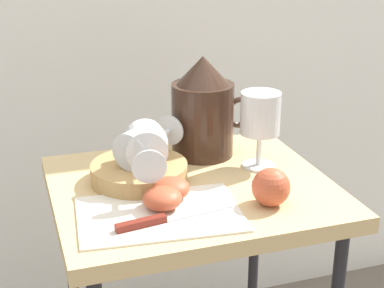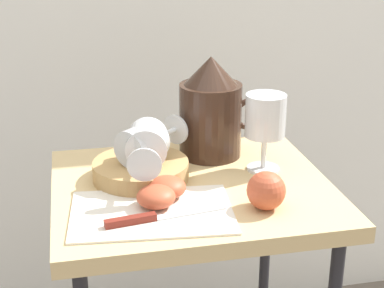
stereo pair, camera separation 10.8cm
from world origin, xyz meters
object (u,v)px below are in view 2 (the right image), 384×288
object	(u,v)px
pitcher	(211,116)
wine_glass_tipped_near	(144,143)
apple_half_right	(167,187)
apple_whole	(266,191)
basket_tray	(141,170)
knife	(148,218)
table	(192,220)
apple_half_left	(156,197)
wine_glass_upright	(265,120)
wine_glass_tipped_far	(147,144)

from	to	relation	value
pitcher	wine_glass_tipped_near	xyz separation A→B (m)	(-0.15, -0.09, -0.01)
apple_half_right	apple_whole	xyz separation A→B (m)	(0.16, -0.07, 0.01)
basket_tray	apple_whole	size ratio (longest dim) A/B	2.72
apple_whole	knife	bearing A→B (deg)	-177.30
wine_glass_tipped_near	knife	distance (m)	0.19
table	apple_half_left	bearing A→B (deg)	-133.62
table	basket_tray	bearing A→B (deg)	153.80
wine_glass_tipped_near	knife	bearing A→B (deg)	-95.79
basket_tray	apple_half_left	size ratio (longest dim) A/B	2.72
table	apple_whole	xyz separation A→B (m)	(0.10, -0.12, 0.11)
wine_glass_upright	wine_glass_tipped_far	distance (m)	0.23
table	basket_tray	world-z (taller)	basket_tray
pitcher	apple_whole	size ratio (longest dim) A/B	3.12
table	wine_glass_tipped_far	bearing A→B (deg)	156.70
basket_tray	wine_glass_upright	world-z (taller)	wine_glass_upright
table	wine_glass_upright	size ratio (longest dim) A/B	4.37
wine_glass_tipped_near	apple_whole	xyz separation A→B (m)	(0.18, -0.17, -0.04)
apple_half_left	pitcher	bearing A→B (deg)	56.03
table	apple_half_right	xyz separation A→B (m)	(-0.06, -0.05, 0.10)
wine_glass_upright	wine_glass_tipped_far	world-z (taller)	wine_glass_upright
wine_glass_upright	knife	world-z (taller)	wine_glass_upright
knife	wine_glass_tipped_near	bearing A→B (deg)	84.21
basket_tray	wine_glass_tipped_near	xyz separation A→B (m)	(0.01, 0.00, 0.05)
wine_glass_tipped_far	apple_whole	bearing A→B (deg)	-40.66
pitcher	wine_glass_upright	xyz separation A→B (m)	(0.08, -0.10, 0.02)
wine_glass_tipped_near	apple_half_left	distance (m)	0.14
apple_whole	pitcher	bearing A→B (deg)	97.61
wine_glass_tipped_near	wine_glass_tipped_far	distance (m)	0.01
pitcher	wine_glass_tipped_far	size ratio (longest dim) A/B	1.36
pitcher	apple_half_left	xyz separation A→B (m)	(-0.15, -0.22, -0.06)
pitcher	apple_whole	distance (m)	0.26
apple_half_right	table	bearing A→B (deg)	42.23
basket_tray	apple_whole	xyz separation A→B (m)	(0.19, -0.17, 0.02)
basket_tray	apple_whole	world-z (taller)	apple_whole
wine_glass_tipped_near	apple_half_left	xyz separation A→B (m)	(0.00, -0.13, -0.05)
wine_glass_upright	apple_half_right	world-z (taller)	wine_glass_upright
wine_glass_tipped_near	apple_half_right	bearing A→B (deg)	-74.38
basket_tray	knife	size ratio (longest dim) A/B	0.88
basket_tray	wine_glass_upright	bearing A→B (deg)	-1.67
apple_whole	basket_tray	bearing A→B (deg)	139.27
wine_glass_tipped_near	knife	xyz separation A→B (m)	(-0.02, -0.18, -0.06)
basket_tray	pitcher	xyz separation A→B (m)	(0.16, 0.09, 0.07)
basket_tray	wine_glass_tipped_far	bearing A→B (deg)	-41.82
wine_glass_tipped_far	pitcher	bearing A→B (deg)	35.04
wine_glass_tipped_near	apple_whole	distance (m)	0.25
pitcher	wine_glass_upright	distance (m)	0.13
basket_tray	pitcher	size ratio (longest dim) A/B	0.87
table	pitcher	distance (m)	0.22
table	apple_half_left	xyz separation A→B (m)	(-0.08, -0.08, 0.10)
apple_half_right	wine_glass_tipped_near	bearing A→B (deg)	105.62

